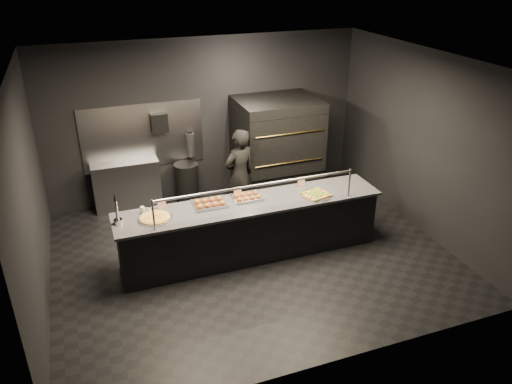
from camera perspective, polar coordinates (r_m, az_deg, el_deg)
room at (r=7.32m, az=-0.93°, el=2.94°), size 6.04×6.00×3.00m
service_counter at (r=7.75m, az=-0.59°, el=-4.22°), size 4.10×0.78×1.37m
pizza_oven at (r=9.53m, az=2.36°, el=5.07°), size 1.50×1.23×1.91m
prep_shelf at (r=9.50m, az=-14.53°, el=0.77°), size 1.20×0.35×0.90m
towel_dispenser at (r=9.24m, az=-11.01°, el=7.78°), size 0.30×0.20×0.35m
fire_extinguisher at (r=9.51m, az=-7.51°, el=5.42°), size 0.14×0.14×0.51m
beer_tap at (r=7.16m, az=-15.58°, el=-2.55°), size 0.12×0.18×0.47m
round_pizza at (r=7.22m, az=-11.46°, el=-2.89°), size 0.50×0.50×0.03m
slider_tray_a at (r=7.48m, az=-5.31°, el=-1.26°), size 0.50×0.37×0.08m
slider_tray_b at (r=7.64m, az=-0.99°, el=-0.55°), size 0.48×0.38×0.07m
square_pizza at (r=7.78m, az=6.90°, el=-0.30°), size 0.47×0.47×0.05m
condiment_jar at (r=7.40m, az=-12.61°, el=-1.99°), size 0.15×0.06×0.10m
tent_cards at (r=7.69m, az=-2.34°, el=0.01°), size 2.38×0.04×0.15m
trash_bin at (r=9.57m, az=-7.91°, el=1.11°), size 0.45×0.45×0.75m
worker at (r=8.65m, az=-1.89°, el=1.91°), size 0.70×0.57×1.67m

